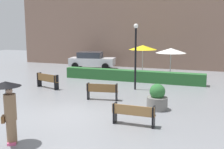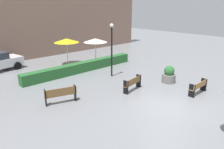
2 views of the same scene
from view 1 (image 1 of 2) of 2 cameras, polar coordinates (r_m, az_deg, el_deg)
The scene contains 12 objects.
ground_plane at distance 11.98m, azimuth -9.16°, elevation -8.38°, with size 60.00×60.00×0.00m, color gray.
bench_mid_center at distance 14.11m, azimuth -2.10°, elevation -3.36°, with size 1.66×0.60×0.87m.
bench_near_right at distance 10.46m, azimuth 4.57°, elevation -8.16°, with size 1.66×0.38×0.81m.
bench_far_left at distance 17.41m, azimuth -13.57°, elevation -1.06°, with size 1.77×0.81×0.92m.
pedestrian_with_umbrella at distance 9.19m, azimuth -21.04°, elevation -5.79°, with size 0.97×0.97×2.05m.
planter_pot at distance 12.62m, azimuth 9.53°, elevation -5.01°, with size 0.96×0.96×1.21m.
lamp_post at distance 16.39m, azimuth 5.01°, elevation 5.22°, with size 0.28×0.28×4.00m.
patio_umbrella_yellow at distance 21.50m, azimuth 6.52°, elevation 5.70°, with size 2.20×2.20×2.44m.
patio_umbrella_white at distance 19.95m, azimuth 12.35°, elevation 4.95°, with size 2.17×2.17×2.34m.
hedge_strip at distance 19.32m, azimuth 4.16°, elevation -0.27°, with size 10.15×0.70×0.78m, color #28602D.
building_facade at distance 26.53m, azimuth 8.07°, elevation 11.03°, with size 28.00×1.20×8.84m, color #846656.
parked_car at distance 25.67m, azimuth -4.30°, elevation 3.09°, with size 4.45×2.58×1.57m.
Camera 1 is at (5.67, -9.91, 3.64)m, focal length 43.25 mm.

